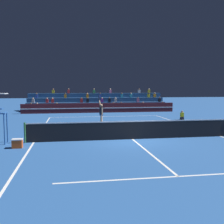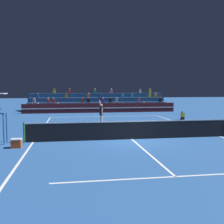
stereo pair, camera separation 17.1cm
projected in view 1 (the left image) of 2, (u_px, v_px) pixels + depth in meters
ground_plane at (132, 139)px, 15.08m from camera, size 120.00×120.00×0.00m
court_lines at (132, 139)px, 15.08m from camera, size 11.10×23.90×0.01m
tennis_net at (133, 130)px, 15.03m from camera, size 12.00×0.10×1.10m
sponsor_banner_wall at (100, 108)px, 30.88m from camera, size 18.00×0.26×1.10m
bleacher_stand at (97, 104)px, 33.97m from camera, size 17.48×3.80×2.83m
ball_kid_courtside at (182, 116)px, 24.08m from camera, size 0.30×0.36×0.84m
tennis_player at (101, 114)px, 19.99m from camera, size 0.32×1.22×2.39m
tennis_ball at (140, 122)px, 22.02m from camera, size 0.07×0.07×0.07m
equipment_cooler at (17, 143)px, 12.90m from camera, size 0.50×0.38×0.45m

